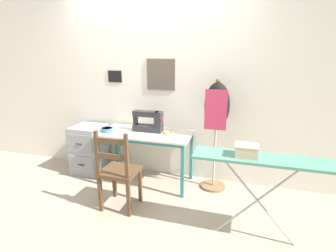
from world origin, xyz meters
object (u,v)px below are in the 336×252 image
(thread_spool_near_machine, at_px, (164,132))
(thread_spool_far_edge, at_px, (172,132))
(filing_cabinet, at_px, (89,149))
(dress_form, at_px, (217,113))
(fabric_bowl, at_px, (107,130))
(wooden_chair, at_px, (119,172))
(storage_box, at_px, (247,150))
(sewing_machine, at_px, (149,122))
(thread_spool_mid_table, at_px, (166,133))
(ironing_board, at_px, (261,163))
(scissors, at_px, (178,139))

(thread_spool_near_machine, distance_m, thread_spool_far_edge, 0.11)
(filing_cabinet, relative_size, dress_form, 0.49)
(fabric_bowl, bearing_deg, wooden_chair, -51.86)
(thread_spool_near_machine, xyz_separation_m, filing_cabinet, (-1.17, 0.06, -0.37))
(thread_spool_near_machine, bearing_deg, storage_box, -37.89)
(sewing_machine, relative_size, thread_spool_mid_table, 10.12)
(fabric_bowl, height_order, thread_spool_near_machine, fabric_bowl)
(dress_form, distance_m, storage_box, 0.97)
(filing_cabinet, height_order, dress_form, dress_form)
(ironing_board, height_order, storage_box, storage_box)
(thread_spool_mid_table, distance_m, ironing_board, 1.34)
(fabric_bowl, xyz_separation_m, filing_cabinet, (-0.42, 0.19, -0.39))
(wooden_chair, bearing_deg, dress_form, 39.07)
(sewing_machine, height_order, storage_box, sewing_machine)
(thread_spool_far_edge, bearing_deg, wooden_chair, -119.14)
(scissors, relative_size, thread_spool_near_machine, 3.58)
(thread_spool_far_edge, distance_m, wooden_chair, 0.88)
(scissors, distance_m, wooden_chair, 0.80)
(thread_spool_far_edge, height_order, storage_box, storage_box)
(fabric_bowl, height_order, wooden_chair, wooden_chair)
(thread_spool_far_edge, xyz_separation_m, ironing_board, (1.06, -0.83, 0.05))
(fabric_bowl, relative_size, thread_spool_far_edge, 4.22)
(thread_spool_near_machine, distance_m, dress_form, 0.71)
(thread_spool_mid_table, relative_size, wooden_chair, 0.04)
(sewing_machine, bearing_deg, ironing_board, -31.46)
(sewing_machine, distance_m, fabric_bowl, 0.57)
(ironing_board, xyz_separation_m, storage_box, (-0.13, -0.01, 0.10))
(fabric_bowl, distance_m, dress_form, 1.44)
(thread_spool_mid_table, height_order, dress_form, dress_form)
(wooden_chair, height_order, ironing_board, wooden_chair)
(fabric_bowl, height_order, storage_box, storage_box)
(fabric_bowl, relative_size, thread_spool_mid_table, 4.15)
(fabric_bowl, xyz_separation_m, wooden_chair, (0.44, -0.56, -0.29))
(thread_spool_near_machine, height_order, wooden_chair, wooden_chair)
(ironing_board, bearing_deg, thread_spool_near_machine, 145.64)
(scissors, bearing_deg, fabric_bowl, 178.63)
(filing_cabinet, bearing_deg, thread_spool_near_machine, -2.76)
(sewing_machine, distance_m, thread_spool_far_edge, 0.33)
(thread_spool_far_edge, bearing_deg, sewing_machine, 178.87)
(scissors, relative_size, wooden_chair, 0.13)
(fabric_bowl, bearing_deg, dress_form, 8.99)
(fabric_bowl, distance_m, thread_spool_near_machine, 0.76)
(ironing_board, bearing_deg, dress_form, 119.89)
(storage_box, bearing_deg, thread_spool_far_edge, 137.79)
(filing_cabinet, bearing_deg, dress_form, 1.10)
(filing_cabinet, relative_size, ironing_board, 0.58)
(thread_spool_near_machine, relative_size, dress_form, 0.02)
(thread_spool_far_edge, bearing_deg, storage_box, -42.21)
(sewing_machine, bearing_deg, storage_box, -34.30)
(scissors, bearing_deg, thread_spool_near_machine, 146.18)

